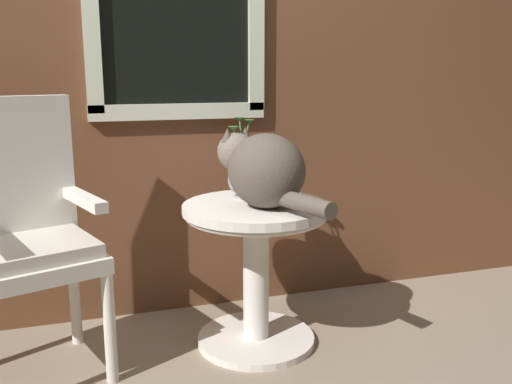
{
  "coord_description": "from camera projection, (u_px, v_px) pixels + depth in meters",
  "views": [
    {
      "loc": [
        -0.44,
        -1.83,
        1.13
      ],
      "look_at": [
        0.23,
        0.26,
        0.66
      ],
      "focal_mm": 39.06,
      "sensor_mm": 36.0,
      "label": 1
    }
  ],
  "objects": [
    {
      "name": "ground_plane",
      "position": [
        219.0,
        382.0,
        2.07
      ],
      "size": [
        6.0,
        6.0,
        0.0
      ],
      "primitive_type": "plane",
      "color": "gray"
    },
    {
      "name": "wicker_chair",
      "position": [
        22.0,
        227.0,
        2.04
      ],
      "size": [
        0.58,
        0.55,
        1.04
      ],
      "color": "silver",
      "rests_on": "ground_plane"
    },
    {
      "name": "back_wall",
      "position": [
        175.0,
        31.0,
        2.47
      ],
      "size": [
        4.0,
        0.07,
        2.6
      ],
      "color": "brown",
      "rests_on": "ground_plane"
    },
    {
      "name": "cat",
      "position": [
        263.0,
        169.0,
        2.18
      ],
      "size": [
        0.38,
        0.64,
        0.3
      ],
      "color": "brown",
      "rests_on": "wicker_side_table"
    },
    {
      "name": "wicker_side_table",
      "position": [
        256.0,
        252.0,
        2.29
      ],
      "size": [
        0.6,
        0.6,
        0.61
      ],
      "color": "silver",
      "rests_on": "ground_plane"
    },
    {
      "name": "pewter_vase_with_ivy",
      "position": [
        243.0,
        175.0,
        2.34
      ],
      "size": [
        0.13,
        0.13,
        0.34
      ],
      "color": "#99999E",
      "rests_on": "wicker_side_table"
    }
  ]
}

